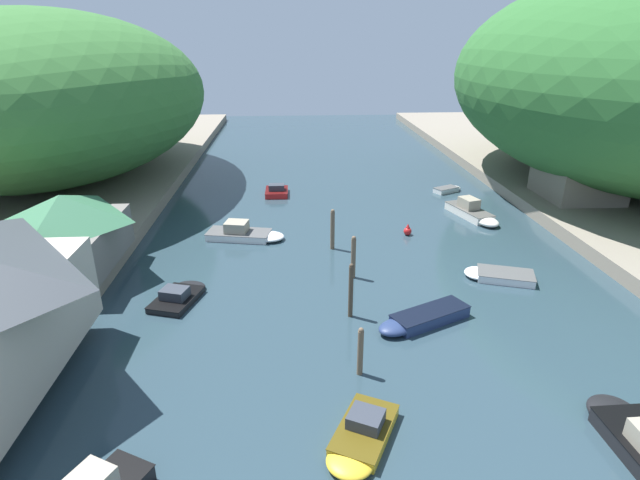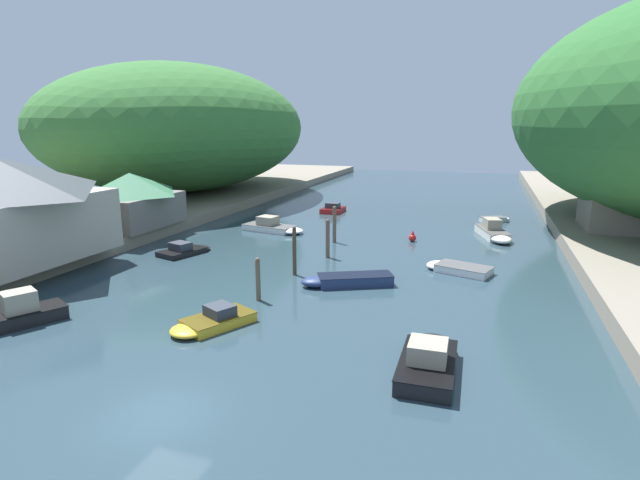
% 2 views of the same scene
% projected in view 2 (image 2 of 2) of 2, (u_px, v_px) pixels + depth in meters
% --- Properties ---
extents(water_surface, '(130.00, 130.00, 0.00)m').
position_uv_depth(water_surface, '(362.00, 235.00, 45.10)').
color(water_surface, '#283D47').
rests_on(water_surface, ground).
extents(left_bank, '(22.00, 120.00, 1.06)m').
position_uv_depth(left_bank, '(113.00, 213.00, 53.35)').
color(left_bank, gray).
rests_on(left_bank, ground).
extents(hillside_left, '(30.05, 42.06, 16.39)m').
position_uv_depth(hillside_left, '(181.00, 128.00, 65.95)').
color(hillside_left, '#387033').
rests_on(hillside_left, left_bank).
extents(boathouse_shed, '(6.29, 8.60, 4.65)m').
position_uv_depth(boathouse_shed, '(131.00, 199.00, 43.41)').
color(boathouse_shed, slate).
rests_on(boathouse_shed, left_bank).
extents(right_bank_cottage, '(6.54, 7.03, 5.48)m').
position_uv_depth(right_bank_cottage, '(625.00, 196.00, 42.00)').
color(right_bank_cottage, gray).
rests_on(right_bank_cottage, right_bank).
extents(boat_navy_launch, '(3.44, 6.45, 1.61)m').
position_uv_depth(boat_navy_launch, '(494.00, 233.00, 43.93)').
color(boat_navy_launch, silver).
rests_on(boat_navy_launch, water_surface).
extents(boat_cabin_cruiser, '(6.37, 3.26, 1.38)m').
position_uv_depth(boat_cabin_cruiser, '(274.00, 227.00, 46.61)').
color(boat_cabin_cruiser, white).
rests_on(boat_cabin_cruiser, water_surface).
extents(boat_yellow_tender, '(2.25, 5.42, 1.47)m').
position_uv_depth(boat_yellow_tender, '(429.00, 358.00, 20.46)').
color(boat_yellow_tender, black).
rests_on(boat_yellow_tender, water_surface).
extents(boat_white_cruiser, '(3.24, 4.64, 0.98)m').
position_uv_depth(boat_white_cruiser, '(186.00, 250.00, 38.73)').
color(boat_white_cruiser, black).
rests_on(boat_white_cruiser, water_surface).
extents(boat_small_dinghy, '(3.28, 2.49, 0.52)m').
position_uv_depth(boat_small_dinghy, '(496.00, 219.00, 51.31)').
color(boat_small_dinghy, white).
rests_on(boat_small_dinghy, water_surface).
extents(boat_open_rowboat, '(2.27, 4.03, 1.10)m').
position_uv_depth(boat_open_rowboat, '(334.00, 209.00, 57.11)').
color(boat_open_rowboat, red).
rests_on(boat_open_rowboat, water_surface).
extents(boat_far_upstream, '(4.78, 3.25, 0.52)m').
position_uv_depth(boat_far_upstream, '(456.00, 268.00, 33.95)').
color(boat_far_upstream, white).
rests_on(boat_far_upstream, water_surface).
extents(boat_mid_channel, '(4.02, 5.52, 1.74)m').
position_uv_depth(boat_mid_channel, '(7.00, 318.00, 24.57)').
color(boat_mid_channel, black).
rests_on(boat_mid_channel, water_surface).
extents(boat_far_right_bank, '(3.60, 4.67, 1.03)m').
position_uv_depth(boat_far_right_bank, '(211.00, 321.00, 24.62)').
color(boat_far_right_bank, gold).
rests_on(boat_far_right_bank, water_surface).
extents(boat_moored_right, '(5.83, 3.91, 0.67)m').
position_uv_depth(boat_moored_right, '(344.00, 280.00, 31.05)').
color(boat_moored_right, navy).
rests_on(boat_moored_right, water_surface).
extents(mooring_post_second, '(0.28, 0.28, 2.52)m').
position_uv_depth(mooring_post_second, '(258.00, 279.00, 28.23)').
color(mooring_post_second, brown).
rests_on(mooring_post_second, water_surface).
extents(mooring_post_middle, '(0.26, 0.26, 3.30)m').
position_uv_depth(mooring_post_middle, '(294.00, 251.00, 32.93)').
color(mooring_post_middle, '#4C3D2D').
rests_on(mooring_post_middle, water_surface).
extents(mooring_post_fourth, '(0.31, 0.31, 2.95)m').
position_uv_depth(mooring_post_fourth, '(328.00, 238.00, 37.28)').
color(mooring_post_fourth, brown).
rests_on(mooring_post_fourth, water_surface).
extents(mooring_post_farthest, '(0.32, 0.32, 3.12)m').
position_uv_depth(mooring_post_farthest, '(334.00, 224.00, 42.06)').
color(mooring_post_farthest, brown).
rests_on(mooring_post_farthest, water_surface).
extents(channel_buoy_near, '(0.64, 0.64, 0.96)m').
position_uv_depth(channel_buoy_near, '(412.00, 237.00, 42.64)').
color(channel_buoy_near, red).
rests_on(channel_buoy_near, water_surface).
extents(person_on_quay, '(0.26, 0.40, 1.69)m').
position_uv_depth(person_on_quay, '(18.00, 249.00, 31.83)').
color(person_on_quay, '#282D3D').
rests_on(person_on_quay, left_bank).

